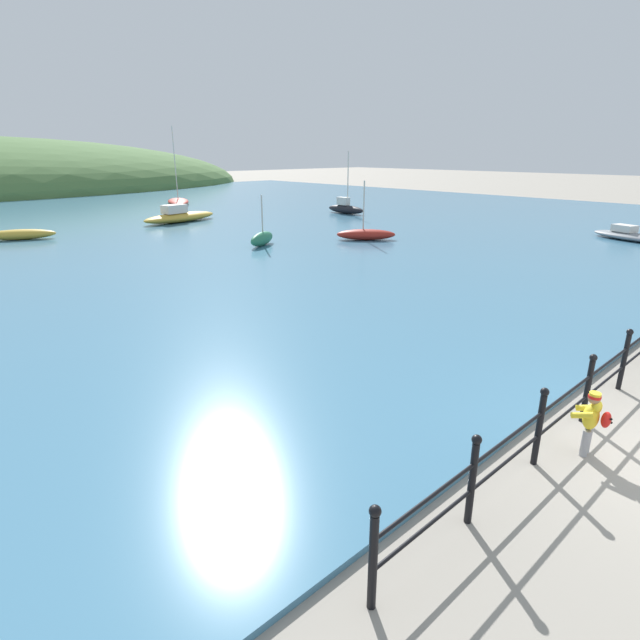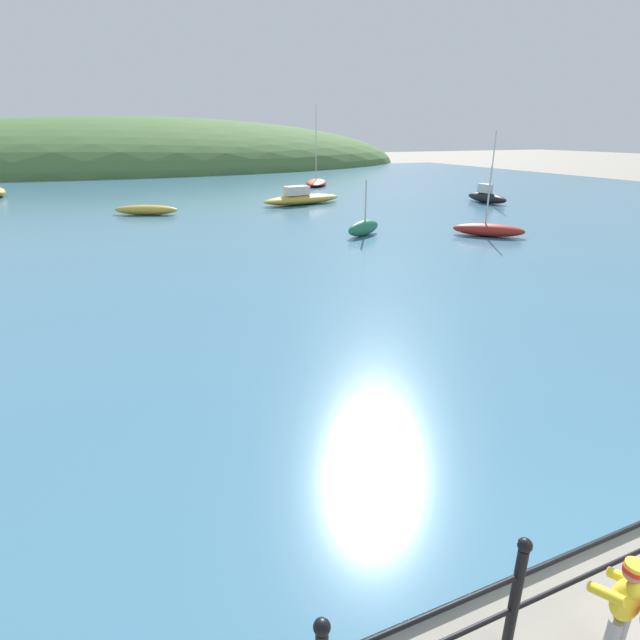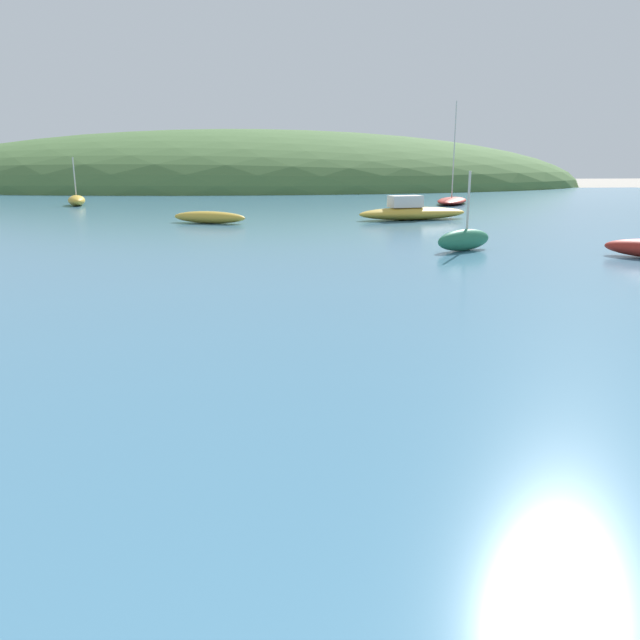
% 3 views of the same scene
% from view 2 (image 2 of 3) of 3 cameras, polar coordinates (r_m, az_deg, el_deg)
% --- Properties ---
extents(water, '(80.00, 60.00, 0.10)m').
position_cam_2_polar(water, '(33.20, -16.27, 12.71)').
color(water, teal).
rests_on(water, ground).
extents(far_hillside, '(74.08, 40.75, 12.12)m').
position_cam_2_polar(far_hillside, '(71.89, -20.80, 16.08)').
color(far_hillside, '#476B38').
rests_on(far_hillside, ground).
extents(child_in_coat, '(0.41, 0.55, 1.00)m').
position_cam_2_polar(child_in_coat, '(5.33, 31.75, -25.75)').
color(child_in_coat, '#99999E').
rests_on(child_in_coat, ground).
extents(boat_mid_harbor, '(3.37, 2.14, 0.51)m').
position_cam_2_polar(boat_mid_harbor, '(28.47, -19.24, 11.80)').
color(boat_mid_harbor, gold).
rests_on(boat_mid_harbor, water).
extents(boat_red_dinghy, '(2.69, 2.64, 2.85)m').
position_cam_2_polar(boat_red_dinghy, '(22.38, 18.69, 9.75)').
color(boat_red_dinghy, maroon).
rests_on(boat_red_dinghy, water).
extents(boat_green_fishing, '(5.36, 2.35, 1.08)m').
position_cam_2_polar(boat_green_fishing, '(31.06, -2.13, 13.73)').
color(boat_green_fishing, gold).
rests_on(boat_green_fishing, water).
extents(boat_twin_mast, '(2.08, 1.43, 2.30)m').
position_cam_2_polar(boat_twin_mast, '(21.46, 4.99, 10.47)').
color(boat_twin_mast, '#287551').
rests_on(boat_twin_mast, water).
extents(boat_blue_hull, '(0.83, 3.29, 4.19)m').
position_cam_2_polar(boat_blue_hull, '(33.35, 18.51, 13.25)').
color(boat_blue_hull, black).
rests_on(boat_blue_hull, water).
extents(boat_nearest_quay, '(3.74, 5.39, 6.10)m').
position_cam_2_polar(boat_nearest_quay, '(42.71, -0.44, 15.49)').
color(boat_nearest_quay, maroon).
rests_on(boat_nearest_quay, water).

